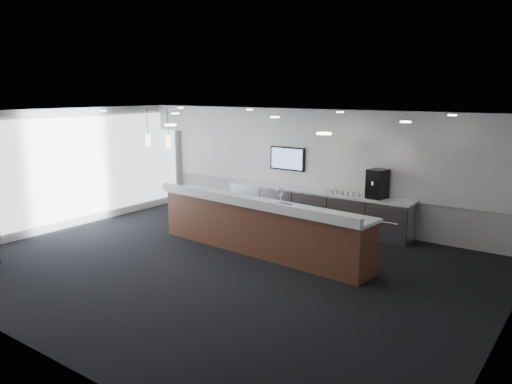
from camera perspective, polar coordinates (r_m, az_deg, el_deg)
The scene contains 24 objects.
ground at distance 10.02m, azimuth -3.74°, elevation -8.47°, with size 10.00×10.00×0.00m, color black.
ceiling at distance 9.43m, azimuth -3.98°, elevation 8.94°, with size 10.00×8.00×0.02m, color black.
back_wall at distance 12.89m, azimuth 7.59°, elevation 2.85°, with size 10.00×0.02×3.00m, color silver.
left_wall at distance 13.33m, azimuth -20.65°, elevation 2.49°, with size 0.02×8.00×3.00m, color silver.
right_wall at distance 7.55m, azimuth 26.88°, elevation -4.48°, with size 0.02×8.00×3.00m, color silver.
soffit_bulkhead at distance 12.38m, azimuth 6.73°, elevation 7.87°, with size 10.00×0.90×0.70m, color white.
alcove_panel at distance 12.85m, azimuth 7.54°, elevation 3.27°, with size 9.80×0.06×1.40m, color white.
window_blinds_wall at distance 13.30m, azimuth -20.55°, elevation 2.48°, with size 0.04×7.36×2.55m, color silver.
back_credenza at distance 12.77m, azimuth 6.70°, elevation -1.88°, with size 5.06×0.66×0.95m.
wall_tv at distance 13.29m, azimuth 3.61°, elevation 3.84°, with size 1.05×0.08×0.62m.
pendant_left at distance 11.70m, azimuth -10.49°, elevation 5.59°, with size 0.12×0.12×0.30m, color #FFE8C6.
pendant_right at distance 12.22m, azimuth -12.77°, elevation 5.74°, with size 0.12×0.12×0.30m, color #FFE8C6.
ceiling_can_lights at distance 9.43m, azimuth -3.97°, elevation 8.76°, with size 7.00×5.00×0.02m, color silver, non-canonical shape.
service_counter at distance 10.66m, azimuth 0.41°, elevation -3.95°, with size 5.30×1.27×1.49m.
coffee_machine at distance 11.95m, azimuth 13.71°, elevation 0.92°, with size 0.46×0.55×0.68m.
info_sign_left at distance 12.31m, azimuth 8.84°, elevation 0.27°, with size 0.14×0.02×0.20m, color silver.
info_sign_right at distance 11.92m, azimuth 12.72°, elevation -0.09°, with size 0.19×0.02×0.26m, color silver.
cup_0 at distance 12.03m, azimuth 11.60°, elevation -0.32°, with size 0.11×0.11×0.10m, color white.
cup_1 at distance 12.08m, azimuth 11.00°, elevation -0.24°, with size 0.11×0.11×0.10m, color white.
cup_2 at distance 12.14m, azimuth 10.40°, elevation -0.16°, with size 0.11×0.11×0.10m, color white.
cup_3 at distance 12.20m, azimuth 9.81°, elevation -0.09°, with size 0.11×0.11×0.10m, color white.
cup_4 at distance 12.26m, azimuth 9.22°, elevation -0.01°, with size 0.11×0.11×0.10m, color white.
cup_5 at distance 12.32m, azimuth 8.64°, elevation 0.07°, with size 0.11×0.11×0.10m, color white.
cup_6 at distance 12.39m, azimuth 8.06°, elevation 0.14°, with size 0.11×0.11×0.10m, color white.
Camera 1 is at (6.03, -7.23, 3.42)m, focal length 35.00 mm.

